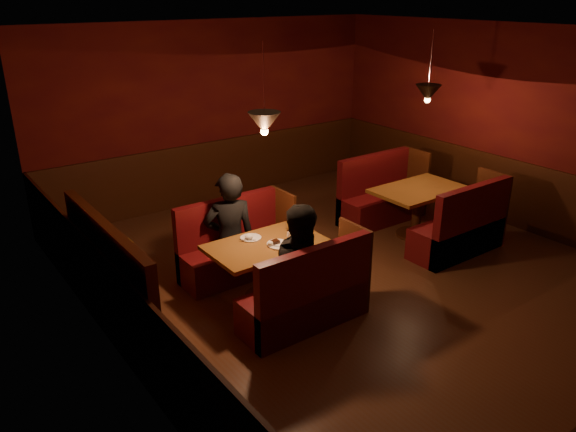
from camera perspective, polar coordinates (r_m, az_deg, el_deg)
room at (r=6.53m, az=5.41°, el=1.66°), size 6.02×7.02×2.92m
main_table at (r=6.32m, az=-2.11°, el=-4.06°), size 1.30×0.79×0.91m
main_bench_far at (r=6.99m, az=-5.37°, el=-3.53°), size 1.43×0.51×0.97m
main_bench_near at (r=5.91m, az=2.09°, el=-8.53°), size 1.43×0.51×0.97m
second_table at (r=8.16m, az=13.06°, el=1.53°), size 1.28×0.82×0.72m
second_bench_far at (r=8.73m, az=9.33°, el=1.69°), size 1.42×0.53×1.01m
second_bench_near at (r=7.82m, az=17.25°, el=-1.52°), size 1.42×0.53×1.01m
diner_a at (r=6.67m, az=-6.02°, el=0.24°), size 0.72×0.59×1.71m
diner_b at (r=5.79m, az=1.73°, el=-3.39°), size 0.84×0.67×1.66m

